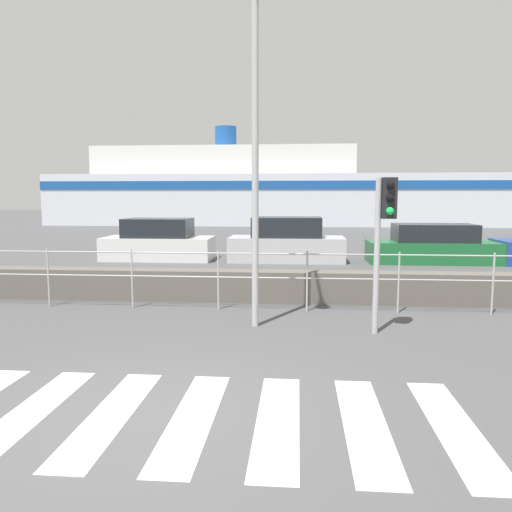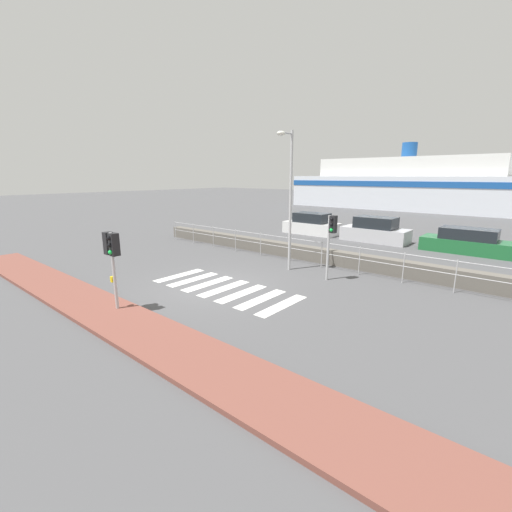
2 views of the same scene
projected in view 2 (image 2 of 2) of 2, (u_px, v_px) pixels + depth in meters
name	position (u px, v px, depth m)	size (l,w,h in m)	color
ground_plane	(214.00, 286.00, 13.31)	(160.00, 160.00, 0.00)	#4C4C4F
sidewalk_brick	(114.00, 316.00, 10.24)	(24.00, 1.80, 0.12)	brown
crosswalk	(224.00, 288.00, 12.96)	(5.85, 2.40, 0.01)	silver
seawall	(299.00, 252.00, 17.66)	(20.30, 0.55, 0.70)	#605B54
harbor_fence	(289.00, 245.00, 16.90)	(18.31, 0.04, 1.24)	#B2B2B5
traffic_light_near	(112.00, 251.00, 10.31)	(0.58, 0.41, 2.52)	#B2B2B5
traffic_light_far	(331.00, 233.00, 13.54)	(0.34, 0.32, 2.65)	#B2B2B5
streetlamp	(288.00, 186.00, 14.62)	(0.32, 1.04, 6.02)	#B2B2B5
ferry_boat	(437.00, 188.00, 41.23)	(37.87, 8.10, 8.16)	silver
parked_car_white	(311.00, 225.00, 25.09)	(4.00, 1.76, 1.53)	silver
parked_car_silver	(375.00, 231.00, 22.10)	(4.14, 1.75, 1.60)	#BCBCC1
parked_car_green	(467.00, 242.00, 18.87)	(4.58, 1.74, 1.37)	#1E6633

